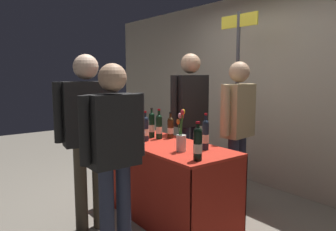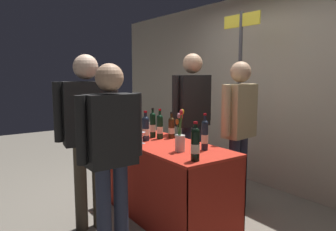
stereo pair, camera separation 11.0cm
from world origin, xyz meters
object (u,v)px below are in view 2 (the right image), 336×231
Objects in this scene: flower_vase at (180,138)px; vendor_presenter at (192,111)px; display_bottle_0 at (153,125)px; taster_foreground_right at (88,126)px; tasting_table at (168,168)px; booth_signpost at (239,86)px; wine_glass_mid at (142,135)px; featured_wine_bottle at (160,126)px; wine_glass_near_vendor at (135,128)px.

vendor_presenter reaches higher than flower_vase.
taster_foreground_right reaches higher than display_bottle_0.
booth_signpost is at bearing 92.88° from tasting_table.
display_bottle_0 is at bearing 1.33° from vendor_presenter.
display_bottle_0 is 0.85× the size of flower_vase.
wine_glass_mid reaches higher than tasting_table.
wine_glass_mid is at bearing -95.59° from booth_signpost.
vendor_presenter is at bearing 101.12° from featured_wine_bottle.
display_bottle_0 reaches higher than featured_wine_bottle.
wine_glass_near_vendor is at bearing -114.87° from booth_signpost.
wine_glass_near_vendor is 1.03× the size of wine_glass_mid.
taster_foreground_right is (0.13, -0.82, 0.09)m from display_bottle_0.
featured_wine_bottle is 2.72× the size of wine_glass_near_vendor.
featured_wine_bottle is at bearing 162.98° from tasting_table.
featured_wine_bottle is 0.58m from vendor_presenter.
wine_glass_mid is 0.88m from vendor_presenter.
display_bottle_0 is 0.83m from taster_foreground_right.
featured_wine_bottle is 0.15× the size of booth_signpost.
featured_wine_bottle is at bearing 10.52° from taster_foreground_right.
wine_glass_near_vendor is (-0.31, -0.14, -0.05)m from featured_wine_bottle.
wine_glass_near_vendor reaches higher than tasting_table.
featured_wine_bottle is 0.31m from wine_glass_mid.
tasting_table is at bearing 47.24° from wine_glass_mid.
display_bottle_0 is at bearing 128.45° from wine_glass_mid.
taster_foreground_right reaches higher than wine_glass_near_vendor.
vendor_presenter is 1.04× the size of taster_foreground_right.
booth_signpost reaches higher than tasting_table.
wine_glass_near_vendor is (-0.20, -0.12, -0.06)m from display_bottle_0.
taster_foreground_right is (-0.26, -0.76, 0.49)m from tasting_table.
flower_vase is at bearing -30.95° from taster_foreground_right.
tasting_table is at bearing 5.20° from wine_glass_near_vendor.
wine_glass_mid is at bearing 1.18° from taster_foreground_right.
featured_wine_bottle is 2.79× the size of wine_glass_mid.
display_bottle_0 is 0.24m from wine_glass_near_vendor.
vendor_presenter is (-0.21, 0.84, 0.18)m from wine_glass_mid.
featured_wine_bottle is at bearing 108.90° from wine_glass_mid.
flower_vase is at bearing 45.68° from vendor_presenter.
vendor_presenter reaches higher than tasting_table.
flower_vase is (0.31, -0.08, 0.39)m from tasting_table.
tasting_table is 0.50m from flower_vase.
tasting_table is at bearing -8.95° from display_bottle_0.
taster_foreground_right is (-0.57, -0.68, 0.10)m from flower_vase.
tasting_table is 0.86× the size of vendor_presenter.
booth_signpost is (0.33, 0.47, 0.30)m from vendor_presenter.
wine_glass_mid is at bearing -71.10° from featured_wine_bottle.
flower_vase is at bearing -11.36° from display_bottle_0.
display_bottle_0 is at bearing -167.25° from featured_wine_bottle.
wine_glass_near_vendor is 0.79m from taster_foreground_right.
wine_glass_mid is 0.07× the size of taster_foreground_right.
booth_signpost reaches higher than wine_glass_near_vendor.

